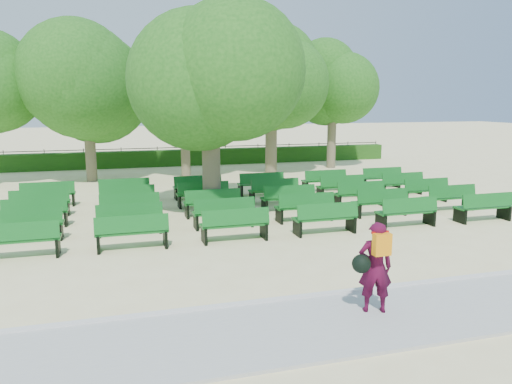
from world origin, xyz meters
TOP-DOWN VIEW (x-y plane):
  - ground at (0.00, 0.00)m, footprint 120.00×120.00m
  - paving at (0.00, -7.40)m, footprint 30.00×2.20m
  - curb at (0.00, -6.25)m, footprint 30.00×0.12m
  - hedge at (0.00, 14.00)m, footprint 26.00×0.70m
  - fence at (0.00, 14.40)m, footprint 26.00×0.10m
  - tree_line at (0.00, 10.00)m, footprint 21.80×6.80m
  - bench_array at (0.76, 1.05)m, footprint 1.81×0.63m
  - tree_among at (-0.52, 1.18)m, footprint 4.35×4.35m
  - person at (0.63, -7.19)m, footprint 0.79×0.54m

SIDE VIEW (x-z plane):
  - ground at x=0.00m, z-range 0.00..0.00m
  - fence at x=0.00m, z-range -0.51..0.51m
  - tree_line at x=0.00m, z-range -3.52..3.52m
  - paving at x=0.00m, z-range 0.00..0.06m
  - curb at x=0.00m, z-range 0.00..0.10m
  - bench_array at x=0.76m, z-range -0.47..0.66m
  - hedge at x=0.00m, z-range 0.00..0.90m
  - person at x=0.63m, z-range 0.09..1.69m
  - tree_among at x=-0.52m, z-range 1.16..7.48m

